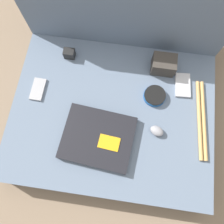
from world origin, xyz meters
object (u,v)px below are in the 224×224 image
(speaker_puck, at_px, (155,96))
(phone_silver, at_px, (38,89))
(laptop, at_px, (98,138))
(camera_pouch, at_px, (164,65))
(computer_mouse, at_px, (157,131))
(phone_black, at_px, (183,85))
(charger_brick, at_px, (69,54))

(speaker_puck, relative_size, phone_silver, 0.93)
(laptop, relative_size, speaker_puck, 3.15)
(camera_pouch, bearing_deg, computer_mouse, -90.08)
(phone_silver, relative_size, camera_pouch, 1.02)
(phone_black, relative_size, charger_brick, 2.40)
(speaker_puck, height_order, phone_black, speaker_puck)
(speaker_puck, xyz_separation_m, phone_black, (0.13, 0.08, -0.01))
(speaker_puck, relative_size, charger_brick, 1.98)
(phone_silver, height_order, charger_brick, charger_brick)
(computer_mouse, height_order, camera_pouch, camera_pouch)
(speaker_puck, distance_m, phone_silver, 0.55)
(laptop, distance_m, phone_silver, 0.37)
(camera_pouch, height_order, charger_brick, camera_pouch)
(phone_silver, height_order, camera_pouch, camera_pouch)
(computer_mouse, height_order, charger_brick, charger_brick)
(computer_mouse, relative_size, charger_brick, 1.42)
(camera_pouch, bearing_deg, laptop, -123.33)
(phone_silver, xyz_separation_m, charger_brick, (0.11, 0.20, 0.02))
(phone_silver, relative_size, charger_brick, 2.14)
(speaker_puck, xyz_separation_m, camera_pouch, (0.02, 0.15, 0.03))
(computer_mouse, distance_m, phone_silver, 0.59)
(computer_mouse, xyz_separation_m, phone_silver, (-0.57, 0.12, -0.01))
(phone_black, bearing_deg, phone_silver, -173.89)
(camera_pouch, bearing_deg, phone_silver, -161.20)
(computer_mouse, xyz_separation_m, charger_brick, (-0.46, 0.32, 0.01))
(charger_brick, bearing_deg, phone_black, -8.19)
(computer_mouse, bearing_deg, camera_pouch, 113.56)
(laptop, distance_m, charger_brick, 0.44)
(laptop, bearing_deg, charger_brick, 122.95)
(speaker_puck, xyz_separation_m, charger_brick, (-0.44, 0.16, 0.01))
(laptop, xyz_separation_m, computer_mouse, (0.25, 0.07, -0.00))
(computer_mouse, height_order, phone_silver, computer_mouse)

